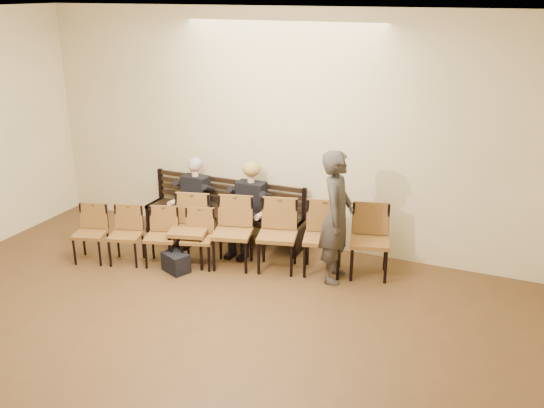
# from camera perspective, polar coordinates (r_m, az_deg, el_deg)

# --- Properties ---
(room_walls) EXTENTS (8.02, 10.01, 3.51)m
(room_walls) POSITION_cam_1_polar(r_m,az_deg,el_deg) (5.28, -16.87, 5.69)
(room_walls) COLOR beige
(room_walls) RESTS_ON ground
(bench) EXTENTS (2.60, 0.90, 0.45)m
(bench) POSITION_cam_1_polar(r_m,az_deg,el_deg) (9.49, -4.58, -2.07)
(bench) COLOR black
(bench) RESTS_ON ground
(seated_man) EXTENTS (0.51, 0.71, 1.23)m
(seated_man) POSITION_cam_1_polar(r_m,az_deg,el_deg) (9.48, -7.45, 0.29)
(seated_man) COLOR black
(seated_man) RESTS_ON ground
(seated_woman) EXTENTS (0.53, 0.74, 1.24)m
(seated_woman) POSITION_cam_1_polar(r_m,az_deg,el_deg) (9.04, -2.22, -0.49)
(seated_woman) COLOR black
(seated_woman) RESTS_ON ground
(laptop) EXTENTS (0.32, 0.26, 0.23)m
(laptop) POSITION_cam_1_polar(r_m,az_deg,el_deg) (9.37, -7.90, -0.28)
(laptop) COLOR #B5B5B9
(laptop) RESTS_ON bench
(water_bottle) EXTENTS (0.08, 0.08, 0.23)m
(water_bottle) POSITION_cam_1_polar(r_m,az_deg,el_deg) (8.76, -2.38, -1.55)
(water_bottle) COLOR silver
(water_bottle) RESTS_ON bench
(bag) EXTENTS (0.44, 0.38, 0.27)m
(bag) POSITION_cam_1_polar(r_m,az_deg,el_deg) (8.56, -9.04, -5.45)
(bag) COLOR black
(bag) RESTS_ON ground
(passerby) EXTENTS (0.58, 0.80, 2.06)m
(passerby) POSITION_cam_1_polar(r_m,az_deg,el_deg) (7.96, 6.13, -0.29)
(passerby) COLOR #322E29
(passerby) RESTS_ON ground
(chair_row_front) EXTENTS (3.09, 1.29, 0.99)m
(chair_row_front) POSITION_cam_1_polar(r_m,az_deg,el_deg) (8.37, 0.49, -3.07)
(chair_row_front) COLOR brown
(chair_row_front) RESTS_ON ground
(chair_row_back) EXTENTS (2.05, 1.01, 0.82)m
(chair_row_back) POSITION_cam_1_polar(r_m,az_deg,el_deg) (8.78, -12.01, -3.02)
(chair_row_back) COLOR brown
(chair_row_back) RESTS_ON ground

